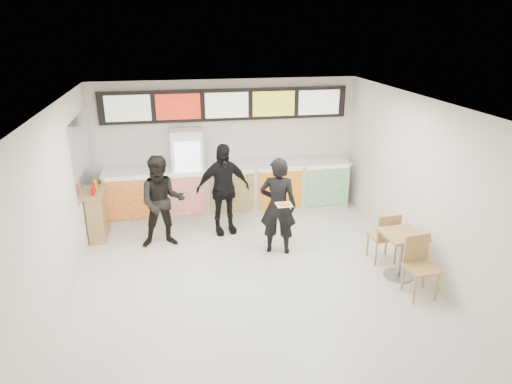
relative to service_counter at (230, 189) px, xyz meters
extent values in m
plane|color=beige|center=(0.00, -3.09, -0.57)|extent=(7.00, 7.00, 0.00)
plane|color=white|center=(0.00, -3.09, 2.43)|extent=(7.00, 7.00, 0.00)
plane|color=silver|center=(0.00, 0.41, 0.93)|extent=(6.00, 0.00, 6.00)
plane|color=silver|center=(-3.00, -3.09, 0.93)|extent=(0.00, 7.00, 7.00)
plane|color=silver|center=(3.00, -3.09, 0.93)|extent=(0.00, 7.00, 7.00)
cube|color=silver|center=(0.00, 0.01, -0.02)|extent=(5.50, 0.70, 1.10)
cube|color=silver|center=(0.00, 0.01, 0.55)|extent=(5.56, 0.76, 0.04)
cube|color=red|center=(-2.20, -0.37, 0.03)|extent=(0.99, 0.02, 0.90)
cube|color=#EE3570|center=(-1.10, -0.37, 0.03)|extent=(0.99, 0.02, 0.90)
cube|color=brown|center=(0.00, -0.37, 0.03)|extent=(0.99, 0.02, 0.90)
cube|color=gold|center=(1.10, -0.37, 0.03)|extent=(0.99, 0.02, 0.90)
cube|color=green|center=(2.20, -0.37, 0.03)|extent=(0.99, 0.02, 0.90)
cube|color=black|center=(0.00, 0.33, 1.88)|extent=(5.50, 0.12, 0.70)
cube|color=beige|center=(-2.12, 0.26, 1.88)|extent=(0.95, 0.02, 0.55)
cube|color=red|center=(-1.06, 0.26, 1.88)|extent=(0.95, 0.02, 0.55)
cube|color=white|center=(0.00, 0.26, 1.88)|extent=(0.95, 0.02, 0.55)
cube|color=yellow|center=(1.06, 0.26, 1.88)|extent=(0.95, 0.02, 0.55)
cube|color=white|center=(2.12, 0.26, 1.88)|extent=(0.95, 0.02, 0.55)
cube|color=white|center=(-0.93, 0.03, 0.43)|extent=(0.70, 0.65, 2.00)
cube|color=white|center=(-0.93, -0.31, 0.48)|extent=(0.54, 0.02, 1.50)
cylinder|color=green|center=(-1.14, -0.27, -0.12)|extent=(0.07, 0.07, 0.22)
cylinder|color=orange|center=(-1.00, -0.27, -0.12)|extent=(0.07, 0.07, 0.22)
cylinder|color=red|center=(-0.86, -0.27, -0.12)|extent=(0.07, 0.07, 0.22)
cylinder|color=blue|center=(-0.72, -0.27, -0.12)|extent=(0.07, 0.07, 0.22)
cylinder|color=orange|center=(-1.14, -0.27, 0.26)|extent=(0.07, 0.07, 0.22)
cylinder|color=red|center=(-1.00, -0.27, 0.26)|extent=(0.07, 0.07, 0.22)
cylinder|color=blue|center=(-0.86, -0.27, 0.26)|extent=(0.07, 0.07, 0.22)
cylinder|color=green|center=(-0.72, -0.27, 0.26)|extent=(0.07, 0.07, 0.22)
cylinder|color=red|center=(-1.14, -0.27, 0.64)|extent=(0.07, 0.07, 0.22)
cylinder|color=blue|center=(-1.00, -0.27, 0.64)|extent=(0.07, 0.07, 0.22)
cylinder|color=green|center=(-0.86, -0.27, 0.64)|extent=(0.07, 0.07, 0.22)
cylinder|color=orange|center=(-0.72, -0.27, 0.64)|extent=(0.07, 0.07, 0.22)
cylinder|color=blue|center=(-1.14, -0.27, 1.02)|extent=(0.07, 0.07, 0.22)
cylinder|color=green|center=(-1.00, -0.27, 1.02)|extent=(0.07, 0.07, 0.22)
cylinder|color=orange|center=(-0.86, -0.27, 1.02)|extent=(0.07, 0.07, 0.22)
cylinder|color=red|center=(-0.72, -0.27, 1.02)|extent=(0.07, 0.07, 0.22)
cube|color=#B2B7BF|center=(-2.99, -0.64, 1.18)|extent=(0.01, 2.00, 1.50)
imported|color=black|center=(0.64, -2.09, 0.37)|extent=(0.79, 0.64, 1.88)
imported|color=black|center=(-1.50, -1.42, 0.35)|extent=(0.91, 0.72, 1.84)
imported|color=black|center=(-0.27, -1.03, 0.39)|extent=(1.19, 0.65, 1.92)
cube|color=beige|center=(0.64, -2.54, 0.58)|extent=(0.28, 0.28, 0.01)
cone|color=#CC7233|center=(0.64, -2.54, 0.59)|extent=(0.36, 0.36, 0.02)
cube|color=tan|center=(2.50, -3.39, 0.24)|extent=(0.71, 0.71, 0.04)
cylinder|color=gray|center=(2.50, -3.39, -0.17)|extent=(0.09, 0.09, 0.80)
cylinder|color=gray|center=(2.50, -3.39, -0.56)|extent=(0.49, 0.49, 0.03)
cube|color=tan|center=(2.55, -4.00, -0.07)|extent=(0.50, 0.50, 0.04)
cube|color=tan|center=(2.55, -3.79, 0.18)|extent=(0.44, 0.07, 0.47)
cube|color=tan|center=(2.45, -2.78, -0.07)|extent=(0.50, 0.50, 0.04)
cube|color=tan|center=(2.45, -2.99, 0.18)|extent=(0.44, 0.07, 0.47)
cube|color=tan|center=(-2.82, -0.78, -0.10)|extent=(0.31, 0.84, 0.94)
cube|color=tan|center=(-2.82, -0.78, 0.39)|extent=(0.36, 0.88, 0.04)
cylinder|color=red|center=(-2.82, -1.01, 0.51)|extent=(0.06, 0.06, 0.19)
cylinder|color=red|center=(-2.82, -0.83, 0.51)|extent=(0.06, 0.06, 0.19)
cylinder|color=yellow|center=(-2.82, -0.65, 0.51)|extent=(0.06, 0.06, 0.19)
cylinder|color=brown|center=(-2.82, -0.49, 0.51)|extent=(0.06, 0.06, 0.19)
camera|label=1|loc=(-1.20, -9.77, 3.59)|focal=32.00mm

